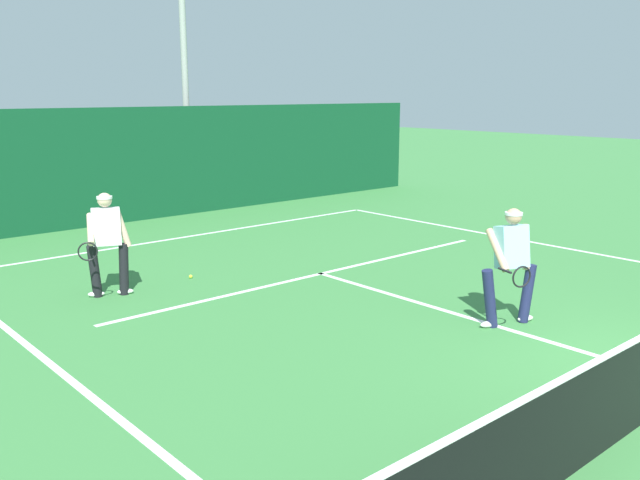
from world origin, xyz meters
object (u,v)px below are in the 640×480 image
Objects in this scene: player_near at (511,261)px; tennis_ball at (191,277)px; light_pole at (184,58)px; player_far at (107,240)px.

tennis_ball is at bearing -49.00° from player_near.
player_near is 0.25× the size of light_pole.
player_far is 9.12m from light_pole.
player_far is at bearing -35.80° from player_near.
tennis_ball is at bearing -155.03° from player_far.
player_far reaches higher than tennis_ball.
light_pole is (3.90, 6.56, 4.09)m from tennis_ball.
player_near is at bearing 148.81° from player_far.
player_far is (-3.61, 5.03, 0.01)m from player_near.
light_pole is at bearing 59.30° from tennis_ball.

